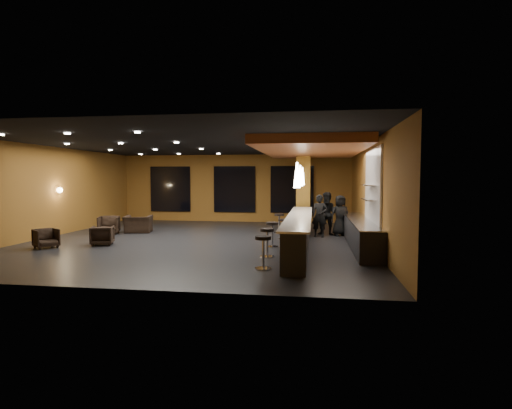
# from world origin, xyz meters

# --- Properties ---
(floor) EXTENTS (12.00, 13.00, 0.10)m
(floor) POSITION_xyz_m (0.00, 0.00, -0.05)
(floor) COLOR black
(floor) RESTS_ON ground
(ceiling) EXTENTS (12.00, 13.00, 0.10)m
(ceiling) POSITION_xyz_m (0.00, 0.00, 3.55)
(ceiling) COLOR black
(wall_back) EXTENTS (12.00, 0.10, 3.50)m
(wall_back) POSITION_xyz_m (0.00, 6.55, 1.75)
(wall_back) COLOR brown
(wall_back) RESTS_ON floor
(wall_front) EXTENTS (12.00, 0.10, 3.50)m
(wall_front) POSITION_xyz_m (0.00, -6.55, 1.75)
(wall_front) COLOR brown
(wall_front) RESTS_ON floor
(wall_left) EXTENTS (0.10, 13.00, 3.50)m
(wall_left) POSITION_xyz_m (-6.05, 0.00, 1.75)
(wall_left) COLOR brown
(wall_left) RESTS_ON floor
(wall_right) EXTENTS (0.10, 13.00, 3.50)m
(wall_right) POSITION_xyz_m (6.05, 0.00, 1.75)
(wall_right) COLOR brown
(wall_right) RESTS_ON floor
(wood_soffit) EXTENTS (3.60, 8.00, 0.28)m
(wood_soffit) POSITION_xyz_m (4.00, 1.00, 3.36)
(wood_soffit) COLOR #A1562F
(wood_soffit) RESTS_ON ceiling
(window_left) EXTENTS (2.20, 0.06, 2.40)m
(window_left) POSITION_xyz_m (-3.50, 6.44, 1.70)
(window_left) COLOR black
(window_left) RESTS_ON wall_back
(window_center) EXTENTS (2.20, 0.06, 2.40)m
(window_center) POSITION_xyz_m (0.00, 6.44, 1.70)
(window_center) COLOR black
(window_center) RESTS_ON wall_back
(window_right) EXTENTS (2.20, 0.06, 2.40)m
(window_right) POSITION_xyz_m (3.00, 6.44, 1.70)
(window_right) COLOR black
(window_right) RESTS_ON wall_back
(tile_backsplash) EXTENTS (0.06, 3.20, 2.40)m
(tile_backsplash) POSITION_xyz_m (5.96, -1.00, 2.00)
(tile_backsplash) COLOR white
(tile_backsplash) RESTS_ON wall_right
(bar_counter) EXTENTS (0.60, 8.00, 1.00)m
(bar_counter) POSITION_xyz_m (3.65, -1.00, 0.50)
(bar_counter) COLOR black
(bar_counter) RESTS_ON floor
(bar_top) EXTENTS (0.78, 8.10, 0.05)m
(bar_top) POSITION_xyz_m (3.65, -1.00, 1.02)
(bar_top) COLOR white
(bar_top) RESTS_ON bar_counter
(prep_counter) EXTENTS (0.70, 6.00, 0.86)m
(prep_counter) POSITION_xyz_m (5.65, -0.50, 0.43)
(prep_counter) COLOR black
(prep_counter) RESTS_ON floor
(prep_top) EXTENTS (0.72, 6.00, 0.03)m
(prep_top) POSITION_xyz_m (5.65, -0.50, 0.89)
(prep_top) COLOR silver
(prep_top) RESTS_ON prep_counter
(wall_shelf_lower) EXTENTS (0.30, 1.50, 0.03)m
(wall_shelf_lower) POSITION_xyz_m (5.82, -1.20, 1.60)
(wall_shelf_lower) COLOR silver
(wall_shelf_lower) RESTS_ON wall_right
(wall_shelf_upper) EXTENTS (0.30, 1.50, 0.03)m
(wall_shelf_upper) POSITION_xyz_m (5.82, -1.20, 2.05)
(wall_shelf_upper) COLOR silver
(wall_shelf_upper) RESTS_ON wall_right
(column) EXTENTS (0.60, 0.60, 3.50)m
(column) POSITION_xyz_m (3.65, 3.60, 1.75)
(column) COLOR brown
(column) RESTS_ON floor
(wall_sconce) EXTENTS (0.22, 0.22, 0.22)m
(wall_sconce) POSITION_xyz_m (-5.88, 0.50, 1.80)
(wall_sconce) COLOR #FFE5B2
(wall_sconce) RESTS_ON wall_left
(pendant_0) EXTENTS (0.20, 0.20, 0.70)m
(pendant_0) POSITION_xyz_m (3.65, -3.00, 2.35)
(pendant_0) COLOR white
(pendant_0) RESTS_ON wood_soffit
(pendant_1) EXTENTS (0.20, 0.20, 0.70)m
(pendant_1) POSITION_xyz_m (3.65, -0.50, 2.35)
(pendant_1) COLOR white
(pendant_1) RESTS_ON wood_soffit
(pendant_2) EXTENTS (0.20, 0.20, 0.70)m
(pendant_2) POSITION_xyz_m (3.65, 2.00, 2.35)
(pendant_2) COLOR white
(pendant_2) RESTS_ON wood_soffit
(staff_a) EXTENTS (0.67, 0.51, 1.64)m
(staff_a) POSITION_xyz_m (4.33, 1.47, 0.82)
(staff_a) COLOR black
(staff_a) RESTS_ON floor
(staff_b) EXTENTS (0.94, 0.79, 1.72)m
(staff_b) POSITION_xyz_m (4.67, 2.02, 0.86)
(staff_b) COLOR black
(staff_b) RESTS_ON floor
(staff_c) EXTENTS (0.90, 0.71, 1.60)m
(staff_c) POSITION_xyz_m (5.15, 1.94, 0.80)
(staff_c) COLOR black
(staff_c) RESTS_ON floor
(armchair_a) EXTENTS (0.96, 0.95, 0.63)m
(armchair_a) POSITION_xyz_m (-4.50, -2.29, 0.31)
(armchair_a) COLOR black
(armchair_a) RESTS_ON floor
(armchair_b) EXTENTS (0.88, 0.89, 0.65)m
(armchair_b) POSITION_xyz_m (-2.99, -1.47, 0.32)
(armchair_b) COLOR black
(armchair_b) RESTS_ON floor
(armchair_c) EXTENTS (0.99, 1.01, 0.73)m
(armchair_c) POSITION_xyz_m (-4.17, 1.13, 0.36)
(armchair_c) COLOR black
(armchair_c) RESTS_ON floor
(armchair_d) EXTENTS (1.26, 1.16, 0.70)m
(armchair_d) POSITION_xyz_m (-3.17, 1.71, 0.35)
(armchair_d) COLOR black
(armchair_d) RESTS_ON floor
(bar_stool_0) EXTENTS (0.42, 0.42, 0.83)m
(bar_stool_0) POSITION_xyz_m (2.88, -4.30, 0.53)
(bar_stool_0) COLOR silver
(bar_stool_0) RESTS_ON floor
(bar_stool_1) EXTENTS (0.42, 0.42, 0.83)m
(bar_stool_1) POSITION_xyz_m (2.80, -2.76, 0.53)
(bar_stool_1) COLOR silver
(bar_stool_1) RESTS_ON floor
(bar_stool_2) EXTENTS (0.42, 0.42, 0.83)m
(bar_stool_2) POSITION_xyz_m (2.77, -1.10, 0.53)
(bar_stool_2) COLOR silver
(bar_stool_2) RESTS_ON floor
(bar_stool_3) EXTENTS (0.38, 0.38, 0.76)m
(bar_stool_3) POSITION_xyz_m (3.00, 0.67, 0.49)
(bar_stool_3) COLOR silver
(bar_stool_3) RESTS_ON floor
(bar_stool_4) EXTENTS (0.41, 0.41, 0.81)m
(bar_stool_4) POSITION_xyz_m (2.70, 2.29, 0.52)
(bar_stool_4) COLOR silver
(bar_stool_4) RESTS_ON floor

